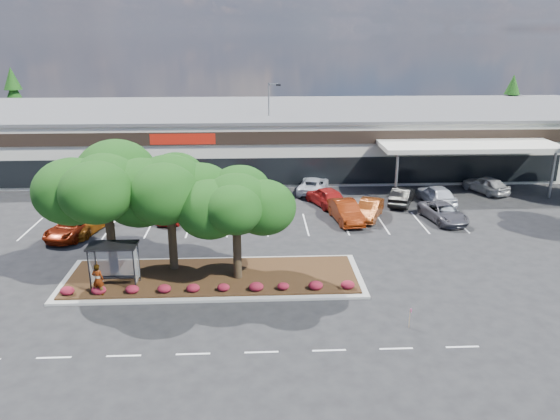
{
  "coord_description": "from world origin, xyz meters",
  "views": [
    {
      "loc": [
        0.63,
        -26.2,
        14.42
      ],
      "look_at": [
        2.3,
        9.32,
        2.6
      ],
      "focal_mm": 35.0,
      "sensor_mm": 36.0,
      "label": 1
    }
  ],
  "objects_px": {
    "light_pole": "(270,136)",
    "car_1": "(73,227)",
    "car_0": "(86,223)",
    "survey_stake": "(410,316)"
  },
  "relations": [
    {
      "from": "light_pole",
      "to": "survey_stake",
      "type": "bearing_deg",
      "value": -78.43
    },
    {
      "from": "survey_stake",
      "to": "light_pole",
      "type": "bearing_deg",
      "value": 101.57
    },
    {
      "from": "light_pole",
      "to": "car_1",
      "type": "distance_m",
      "value": 22.29
    },
    {
      "from": "survey_stake",
      "to": "car_0",
      "type": "distance_m",
      "value": 25.07
    },
    {
      "from": "light_pole",
      "to": "car_1",
      "type": "relative_size",
      "value": 1.84
    },
    {
      "from": "car_0",
      "to": "car_1",
      "type": "distance_m",
      "value": 1.09
    },
    {
      "from": "survey_stake",
      "to": "car_1",
      "type": "height_order",
      "value": "car_1"
    },
    {
      "from": "light_pole",
      "to": "car_1",
      "type": "bearing_deg",
      "value": -132.53
    },
    {
      "from": "light_pole",
      "to": "survey_stake",
      "type": "distance_m",
      "value": 30.95
    },
    {
      "from": "survey_stake",
      "to": "car_1",
      "type": "xyz_separation_m",
      "value": [
        -21.05,
        13.9,
        0.04
      ]
    }
  ]
}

